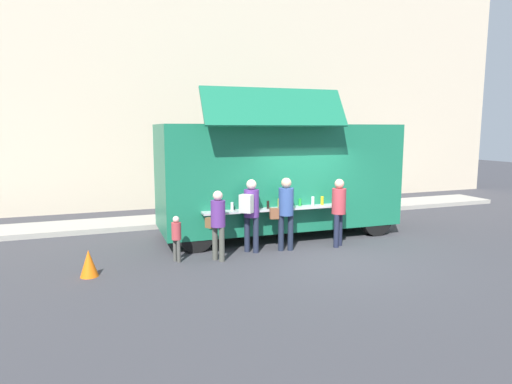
% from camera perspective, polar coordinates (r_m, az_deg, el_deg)
% --- Properties ---
extents(ground_plane, '(60.00, 60.00, 0.00)m').
position_cam_1_polar(ground_plane, '(10.36, 9.61, -8.47)').
color(ground_plane, '#38383D').
extents(curb_strip, '(28.00, 1.60, 0.15)m').
position_cam_1_polar(curb_strip, '(14.07, -16.75, -3.96)').
color(curb_strip, '#9E998E').
rests_on(curb_strip, ground).
extents(building_behind, '(32.00, 2.40, 10.47)m').
position_cam_1_polar(building_behind, '(17.89, -15.00, 15.26)').
color(building_behind, beige).
rests_on(building_behind, ground).
extents(food_truck_main, '(6.52, 2.97, 3.93)m').
position_cam_1_polar(food_truck_main, '(12.19, 2.92, 2.15)').
color(food_truck_main, '#196F4D').
rests_on(food_truck_main, ground).
extents(traffic_cone_orange, '(0.36, 0.36, 0.55)m').
position_cam_1_polar(traffic_cone_orange, '(9.55, -20.82, -8.62)').
color(traffic_cone_orange, orange).
rests_on(traffic_cone_orange, ground).
extents(trash_bin, '(0.60, 0.60, 0.96)m').
position_cam_1_polar(trash_bin, '(16.24, 12.53, -0.76)').
color(trash_bin, '#2B6135').
rests_on(trash_bin, ground).
extents(customer_front_ordering, '(0.59, 0.36, 1.79)m').
position_cam_1_polar(customer_front_ordering, '(10.65, 3.82, -2.05)').
color(customer_front_ordering, '#1D2537').
rests_on(customer_front_ordering, ground).
extents(customer_mid_with_backpack, '(0.55, 0.55, 1.77)m').
position_cam_1_polar(customer_mid_with_backpack, '(10.44, -0.70, -2.11)').
color(customer_mid_with_backpack, '#1F2539').
rests_on(customer_mid_with_backpack, ground).
extents(customer_rear_waiting, '(0.40, 0.50, 1.59)m').
position_cam_1_polar(customer_rear_waiting, '(9.88, -4.99, -3.55)').
color(customer_rear_waiting, '#4A4B42').
rests_on(customer_rear_waiting, ground).
extents(customer_extra_browsing, '(0.35, 0.35, 1.72)m').
position_cam_1_polar(customer_extra_browsing, '(11.20, 10.66, -1.85)').
color(customer_extra_browsing, '#1D2238').
rests_on(customer_extra_browsing, ground).
extents(child_near_queue, '(0.21, 0.21, 1.04)m').
position_cam_1_polar(child_near_queue, '(9.97, -10.27, -5.45)').
color(child_near_queue, '#4A4A44').
rests_on(child_near_queue, ground).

